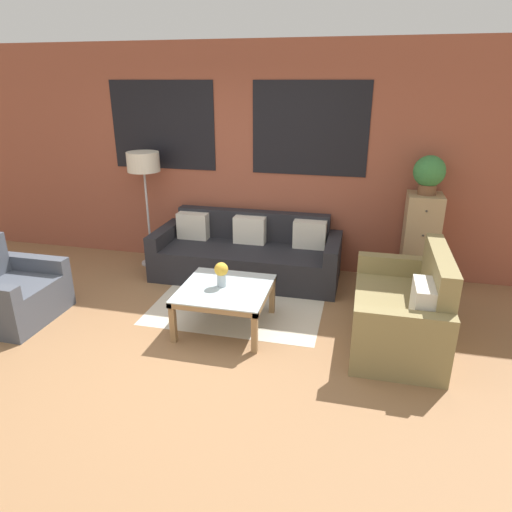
# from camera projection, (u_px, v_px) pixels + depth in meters

# --- Properties ---
(ground_plane) EXTENTS (16.00, 16.00, 0.00)m
(ground_plane) POSITION_uv_depth(u_px,v_px,m) (164.00, 357.00, 4.14)
(ground_plane) COLOR #8E6642
(wall_back_brick) EXTENTS (8.40, 0.09, 2.80)m
(wall_back_brick) POSITION_uv_depth(u_px,v_px,m) (235.00, 158.00, 5.84)
(wall_back_brick) COLOR brown
(wall_back_brick) RESTS_ON ground_plane
(rug) EXTENTS (1.86, 1.54, 0.00)m
(rug) POSITION_uv_depth(u_px,v_px,m) (241.00, 301.00, 5.17)
(rug) COLOR beige
(rug) RESTS_ON ground_plane
(couch_dark) EXTENTS (2.31, 0.88, 0.78)m
(couch_dark) POSITION_uv_depth(u_px,v_px,m) (247.00, 255.00, 5.75)
(couch_dark) COLOR #232328
(couch_dark) RESTS_ON ground_plane
(settee_vintage) EXTENTS (0.80, 1.42, 0.92)m
(settee_vintage) POSITION_uv_depth(u_px,v_px,m) (403.00, 312.00, 4.29)
(settee_vintage) COLOR olive
(settee_vintage) RESTS_ON ground_plane
(armchair_corner) EXTENTS (0.80, 0.89, 0.84)m
(armchair_corner) POSITION_uv_depth(u_px,v_px,m) (10.00, 294.00, 4.72)
(armchair_corner) COLOR #474C56
(armchair_corner) RESTS_ON ground_plane
(coffee_table) EXTENTS (0.87, 0.87, 0.43)m
(coffee_table) POSITION_uv_depth(u_px,v_px,m) (225.00, 294.00, 4.53)
(coffee_table) COLOR silver
(coffee_table) RESTS_ON ground_plane
(floor_lamp) EXTENTS (0.41, 0.41, 1.51)m
(floor_lamp) POSITION_uv_depth(u_px,v_px,m) (144.00, 167.00, 5.78)
(floor_lamp) COLOR #B2B2B7
(floor_lamp) RESTS_ON ground_plane
(drawer_cabinet) EXTENTS (0.39, 0.43, 1.14)m
(drawer_cabinet) POSITION_uv_depth(u_px,v_px,m) (420.00, 241.00, 5.38)
(drawer_cabinet) COLOR tan
(drawer_cabinet) RESTS_ON ground_plane
(potted_plant) EXTENTS (0.35, 0.35, 0.44)m
(potted_plant) POSITION_uv_depth(u_px,v_px,m) (429.00, 173.00, 5.08)
(potted_plant) COLOR brown
(potted_plant) RESTS_ON drawer_cabinet
(flower_vase) EXTENTS (0.14, 0.14, 0.25)m
(flower_vase) POSITION_uv_depth(u_px,v_px,m) (221.00, 273.00, 4.48)
(flower_vase) COLOR #ADBCC6
(flower_vase) RESTS_ON coffee_table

